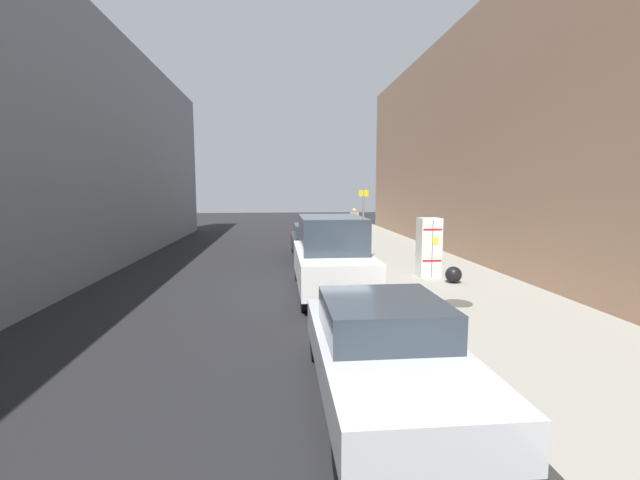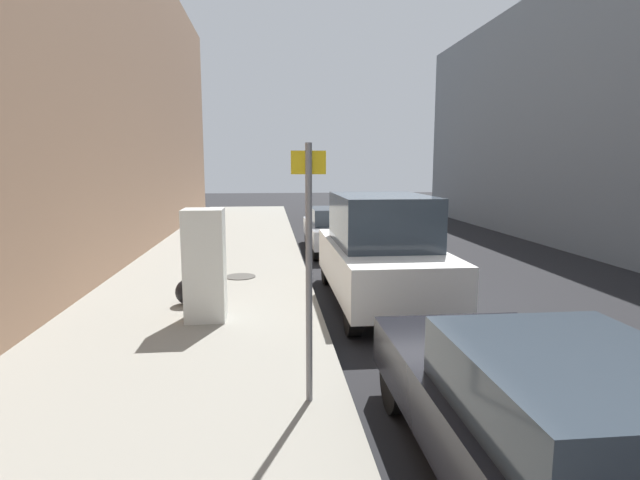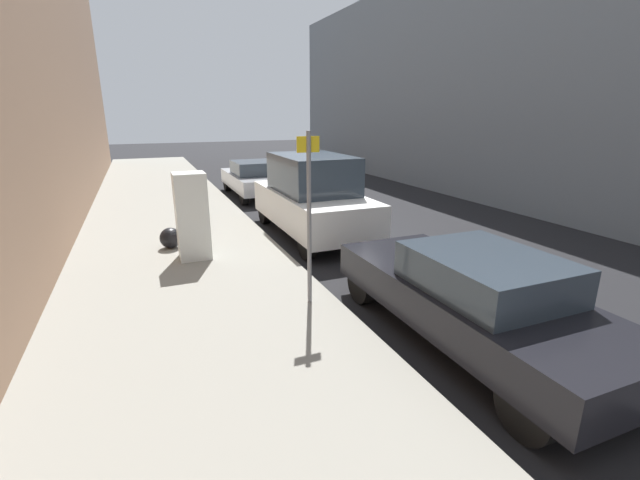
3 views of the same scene
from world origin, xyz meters
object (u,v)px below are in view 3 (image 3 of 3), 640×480
trash_bag (170,238)px  parked_sedan_dark (473,296)px  parked_sedan_silver (255,178)px  discarded_refrigerator (192,216)px  parked_van_white (312,197)px  street_sign_post (309,211)px

trash_bag → parked_sedan_dark: size_ratio=0.10×
parked_sedan_dark → parked_sedan_silver: 12.23m
discarded_refrigerator → parked_sedan_dark: 5.89m
trash_bag → parked_van_white: 3.71m
discarded_refrigerator → trash_bag: 1.23m
discarded_refrigerator → trash_bag: size_ratio=3.84×
parked_sedan_dark → parked_van_white: parked_van_white is taller
street_sign_post → trash_bag: size_ratio=5.77×
parked_sedan_dark → discarded_refrigerator: bearing=123.0°
street_sign_post → parked_van_white: street_sign_post is taller
discarded_refrigerator → parked_sedan_silver: size_ratio=0.43×
parked_sedan_dark → parked_sedan_silver: size_ratio=1.10×
parked_sedan_silver → trash_bag: bearing=-119.8°
trash_bag → parked_sedan_silver: 7.34m
discarded_refrigerator → parked_sedan_dark: discarded_refrigerator is taller
discarded_refrigerator → street_sign_post: street_sign_post is taller
trash_bag → parked_sedan_silver: parked_sedan_silver is taller
discarded_refrigerator → street_sign_post: bearing=-64.3°
street_sign_post → trash_bag: (-1.91, 4.00, -1.30)m
discarded_refrigerator → street_sign_post: (1.48, -3.07, 0.62)m
street_sign_post → parked_sedan_silver: size_ratio=0.64×
street_sign_post → trash_bag: street_sign_post is taller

